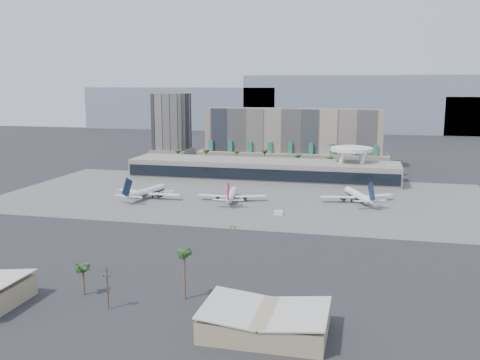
% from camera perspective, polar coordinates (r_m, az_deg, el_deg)
% --- Properties ---
extents(ground, '(900.00, 900.00, 0.00)m').
position_cam_1_polar(ground, '(237.15, -2.75, -4.46)').
color(ground, '#232326').
rests_on(ground, ground).
extents(apron_pad, '(260.00, 130.00, 0.06)m').
position_cam_1_polar(apron_pad, '(288.91, 0.30, -1.76)').
color(apron_pad, '#5B5B59').
rests_on(apron_pad, ground).
extents(mountain_ridge, '(680.00, 60.00, 70.00)m').
position_cam_1_polar(mountain_ridge, '(691.72, 10.56, 7.59)').
color(mountain_ridge, gray).
rests_on(mountain_ridge, ground).
extents(hotel, '(140.00, 30.00, 42.00)m').
position_cam_1_polar(hotel, '(400.62, 5.63, 4.00)').
color(hotel, tan).
rests_on(hotel, ground).
extents(office_tower, '(30.00, 30.00, 52.00)m').
position_cam_1_polar(office_tower, '(450.92, -7.29, 5.45)').
color(office_tower, black).
rests_on(office_tower, ground).
extents(terminal, '(170.00, 32.50, 14.50)m').
position_cam_1_polar(terminal, '(340.45, 2.42, 1.18)').
color(terminal, gray).
rests_on(terminal, ground).
extents(saucer_structure, '(26.00, 26.00, 21.89)m').
position_cam_1_polar(saucer_structure, '(338.81, 11.81, 2.97)').
color(saucer_structure, white).
rests_on(saucer_structure, ground).
extents(palm_row, '(157.80, 2.80, 13.10)m').
position_cam_1_polar(palm_row, '(372.93, 4.52, 2.58)').
color(palm_row, brown).
rests_on(palm_row, ground).
extents(hangar_right, '(30.55, 20.60, 6.89)m').
position_cam_1_polar(hangar_right, '(134.96, 2.69, -14.87)').
color(hangar_right, tan).
rests_on(hangar_right, ground).
extents(utility_pole, '(3.20, 0.85, 12.00)m').
position_cam_1_polar(utility_pole, '(150.43, -13.99, -10.72)').
color(utility_pole, '#4C3826').
rests_on(utility_pole, ground).
extents(airliner_left, '(37.91, 39.41, 13.76)m').
position_cam_1_polar(airliner_left, '(288.33, -9.91, -1.24)').
color(airliner_left, white).
rests_on(airliner_left, ground).
extents(airliner_centre, '(35.65, 36.94, 12.81)m').
position_cam_1_polar(airliner_centre, '(276.74, -0.92, -1.62)').
color(airliner_centre, white).
rests_on(airliner_centre, ground).
extents(airliner_right, '(36.76, 37.90, 13.87)m').
position_cam_1_polar(airliner_right, '(281.12, 12.48, -1.62)').
color(airliner_right, white).
rests_on(airliner_right, ground).
extents(service_vehicle_a, '(5.43, 3.78, 2.41)m').
position_cam_1_polar(service_vehicle_a, '(294.66, -7.59, -1.38)').
color(service_vehicle_a, silver).
rests_on(service_vehicle_a, ground).
extents(service_vehicle_b, '(4.42, 3.15, 2.06)m').
position_cam_1_polar(service_vehicle_b, '(249.14, 4.11, -3.50)').
color(service_vehicle_b, white).
rests_on(service_vehicle_b, ground).
extents(taxiway_sign, '(2.10, 0.42, 0.95)m').
position_cam_1_polar(taxiway_sign, '(226.09, -0.74, -5.06)').
color(taxiway_sign, black).
rests_on(taxiway_sign, ground).
extents(near_palm_a, '(6.00, 6.00, 9.49)m').
position_cam_1_polar(near_palm_a, '(162.00, -16.39, -9.47)').
color(near_palm_a, brown).
rests_on(near_palm_a, ground).
extents(near_palm_b, '(6.00, 6.00, 14.78)m').
position_cam_1_polar(near_palm_b, '(151.89, -5.99, -8.36)').
color(near_palm_b, brown).
rests_on(near_palm_b, ground).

